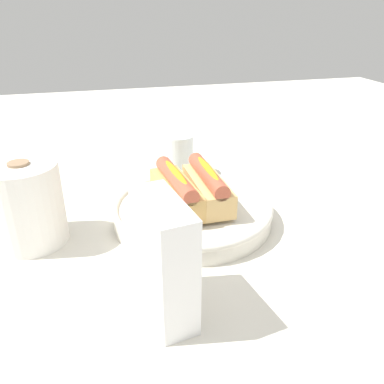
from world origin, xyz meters
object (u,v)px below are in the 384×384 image
serving_bowl (192,211)px  napkin_box (164,259)px  hotdog_back (176,190)px  paper_towel_roll (27,204)px  hotdog_front (208,186)px  water_glass (178,157)px

serving_bowl → napkin_box: size_ratio=1.83×
hotdog_back → serving_bowl: bearing=-87.5°
hotdog_back → paper_towel_roll: size_ratio=1.15×
serving_bowl → paper_towel_roll: size_ratio=2.04×
hotdog_front → napkin_box: (-0.20, 0.11, 0.01)m
serving_bowl → water_glass: size_ratio=3.04×
paper_towel_roll → napkin_box: size_ratio=0.89×
hotdog_front → paper_towel_roll: paper_towel_roll is taller
serving_bowl → paper_towel_roll: bearing=89.2°
hotdog_back → water_glass: hotdog_back is taller
paper_towel_roll → napkin_box: napkin_box is taller
serving_bowl → napkin_box: napkin_box is taller
hotdog_back → napkin_box: (-0.20, 0.06, 0.01)m
hotdog_front → hotdog_back: same height
hotdog_back → napkin_box: napkin_box is taller
serving_bowl → napkin_box: (-0.20, 0.09, 0.06)m
serving_bowl → hotdog_back: bearing=92.5°
hotdog_front → water_glass: 0.21m
water_glass → napkin_box: bearing=165.0°
hotdog_front → paper_towel_roll: bearing=89.5°
serving_bowl → hotdog_back: hotdog_back is taller
napkin_box → water_glass: bearing=-24.3°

